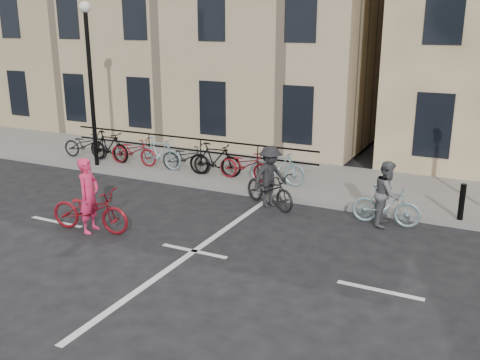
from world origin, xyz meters
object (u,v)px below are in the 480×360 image
at_px(cyclist_grey, 387,200).
at_px(cyclist_dark, 270,183).
at_px(lamp_post, 89,64).
at_px(cyclist_pink, 90,206).

distance_m(cyclist_grey, cyclist_dark, 3.09).
bearing_deg(lamp_post, cyclist_dark, -7.71).
relative_size(cyclist_pink, cyclist_grey, 1.25).
xyz_separation_m(cyclist_pink, cyclist_dark, (3.08, 3.55, 0.04)).
height_order(cyclist_grey, cyclist_dark, cyclist_dark).
xyz_separation_m(lamp_post, cyclist_dark, (6.77, -0.92, -2.83)).
bearing_deg(lamp_post, cyclist_grey, -5.41).
xyz_separation_m(lamp_post, cyclist_grey, (9.86, -0.93, -2.84)).
bearing_deg(cyclist_pink, cyclist_dark, -49.52).
distance_m(cyclist_pink, cyclist_grey, 7.11).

